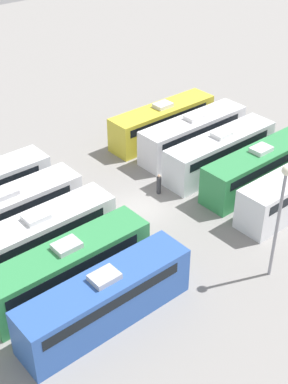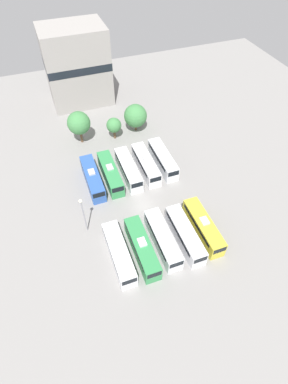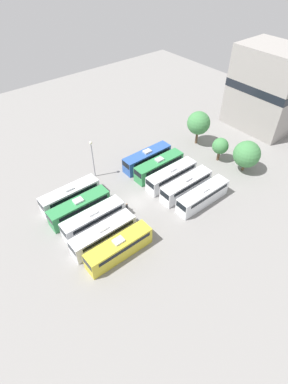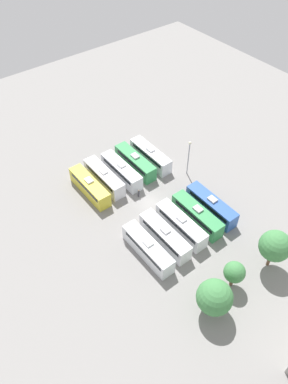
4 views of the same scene
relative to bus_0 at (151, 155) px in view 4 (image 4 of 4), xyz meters
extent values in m
plane|color=gray|center=(7.35, 8.83, -1.72)|extent=(121.34, 121.34, 0.00)
cube|color=silver|center=(0.00, -0.03, -0.15)|extent=(2.57, 10.71, 3.14)
cube|color=black|center=(0.00, 0.24, 0.72)|extent=(2.61, 9.10, 0.69)
cube|color=black|center=(0.00, -5.38, 0.72)|extent=(2.26, 0.08, 1.10)
cube|color=silver|center=(0.00, -0.03, 1.59)|extent=(1.20, 1.60, 0.35)
cube|color=#338C4C|center=(3.73, -0.30, -0.15)|extent=(2.57, 10.71, 3.14)
cube|color=black|center=(3.73, -0.03, 0.72)|extent=(2.61, 9.10, 0.69)
cube|color=black|center=(3.73, -5.64, 0.72)|extent=(2.26, 0.08, 1.10)
cube|color=silver|center=(3.73, -0.30, 1.59)|extent=(1.20, 1.60, 0.35)
cube|color=silver|center=(7.44, 0.13, -0.15)|extent=(2.57, 10.71, 3.14)
cube|color=black|center=(7.44, 0.39, 0.72)|extent=(2.61, 9.10, 0.69)
cube|color=black|center=(7.44, -5.22, 0.72)|extent=(2.26, 0.08, 1.10)
cube|color=white|center=(7.44, 0.13, 1.59)|extent=(1.20, 1.60, 0.35)
cube|color=silver|center=(11.17, -0.41, -0.15)|extent=(2.57, 10.71, 3.14)
cube|color=black|center=(11.17, -0.14, 0.72)|extent=(2.61, 9.10, 0.69)
cube|color=black|center=(11.17, -5.75, 0.72)|extent=(2.26, 0.08, 1.10)
cube|color=white|center=(11.17, -0.41, 1.59)|extent=(1.20, 1.60, 0.35)
cube|color=gold|center=(14.73, 0.02, -0.15)|extent=(2.57, 10.71, 3.14)
cube|color=black|center=(14.73, 0.29, 0.72)|extent=(2.61, 9.10, 0.69)
cube|color=black|center=(14.73, -5.32, 0.72)|extent=(2.26, 0.08, 1.10)
cube|color=silver|center=(14.73, 0.02, 1.59)|extent=(1.20, 1.60, 0.35)
cube|color=#2D56A8|center=(0.00, 17.56, -0.15)|extent=(2.57, 10.71, 3.14)
cube|color=black|center=(0.00, 17.83, 0.72)|extent=(2.61, 9.10, 0.69)
cube|color=black|center=(0.00, 12.22, 0.72)|extent=(2.26, 0.08, 1.10)
cube|color=#B2B2B7|center=(0.00, 17.56, 1.59)|extent=(1.20, 1.60, 0.35)
cube|color=#338C4C|center=(3.58, 17.64, -0.15)|extent=(2.57, 10.71, 3.14)
cube|color=black|center=(3.58, 17.91, 0.72)|extent=(2.61, 9.10, 0.69)
cube|color=black|center=(3.58, 12.30, 0.72)|extent=(2.26, 0.08, 1.10)
cube|color=#B2B2B7|center=(3.58, 17.64, 1.59)|extent=(1.20, 1.60, 0.35)
cube|color=silver|center=(7.26, 17.53, -0.15)|extent=(2.57, 10.71, 3.14)
cube|color=black|center=(7.26, 17.80, 0.72)|extent=(2.61, 9.10, 0.69)
cube|color=black|center=(7.26, 12.19, 0.72)|extent=(2.26, 0.08, 1.10)
cube|color=silver|center=(7.26, 17.53, 1.59)|extent=(1.20, 1.60, 0.35)
cube|color=white|center=(11.01, 17.69, -0.15)|extent=(2.57, 10.71, 3.14)
cube|color=black|center=(11.01, 17.96, 0.72)|extent=(2.61, 9.10, 0.69)
cube|color=black|center=(11.01, 12.35, 0.72)|extent=(2.26, 0.08, 1.10)
cube|color=#B2B2B7|center=(11.01, 17.69, 1.59)|extent=(1.20, 1.60, 0.35)
cube|color=silver|center=(14.83, 17.96, -0.15)|extent=(2.57, 10.71, 3.14)
cube|color=black|center=(14.83, 18.22, 0.72)|extent=(2.61, 9.10, 0.69)
cube|color=black|center=(14.83, 12.61, 0.72)|extent=(2.26, 0.08, 1.10)
cube|color=white|center=(14.83, 17.96, 1.59)|extent=(1.20, 1.60, 0.35)
cylinder|color=#333338|center=(7.98, 6.44, -0.99)|extent=(0.36, 0.36, 1.47)
sphere|color=tan|center=(7.98, 6.44, -0.14)|extent=(0.24, 0.24, 0.24)
cylinder|color=gray|center=(-3.60, 7.25, 2.06)|extent=(0.20, 0.20, 7.56)
sphere|color=#EAE5C6|center=(-3.60, 7.25, 6.02)|extent=(0.60, 0.60, 0.60)
cylinder|color=brown|center=(0.73, 31.35, -0.06)|extent=(0.52, 0.52, 3.33)
sphere|color=#428447|center=(0.73, 31.35, 3.35)|extent=(4.98, 4.98, 4.98)
cylinder|color=brown|center=(8.09, 30.21, -0.57)|extent=(0.56, 0.56, 2.31)
sphere|color=#428447|center=(8.09, 30.21, 1.75)|extent=(3.32, 3.32, 3.32)
cylinder|color=brown|center=(13.57, 31.42, -0.70)|extent=(0.50, 0.50, 2.04)
sphere|color=#428447|center=(13.57, 31.42, 2.16)|extent=(5.25, 5.25, 5.25)
camera|label=1|loc=(-18.00, 29.97, 21.57)|focal=50.00mm
camera|label=2|loc=(-4.58, -23.95, 41.12)|focal=28.00mm
camera|label=3|loc=(38.07, -14.21, 35.84)|focal=28.00mm
camera|label=4|loc=(37.18, 45.81, 49.91)|focal=35.00mm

